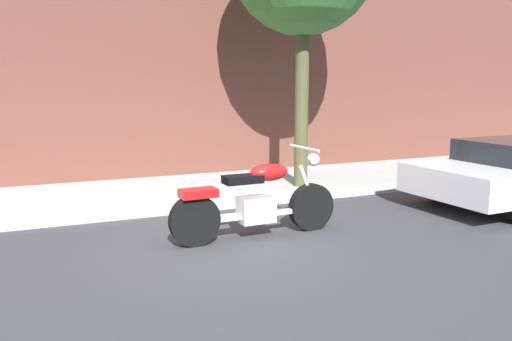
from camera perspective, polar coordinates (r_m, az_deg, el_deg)
ground_plane at (r=6.24m, az=-3.58°, el=-8.45°), size 60.00×60.00×0.00m
sidewalk at (r=9.04m, az=-10.17°, el=-2.46°), size 25.03×2.51×0.14m
motorcycle at (r=6.52m, az=-0.04°, el=-3.51°), size 2.24×0.70×1.12m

